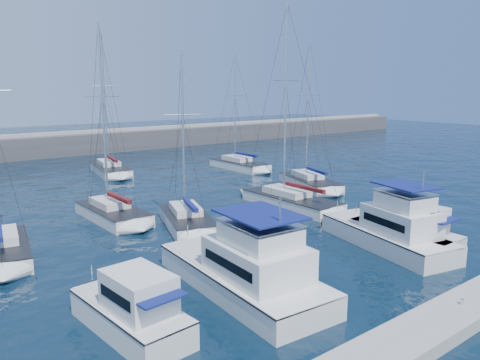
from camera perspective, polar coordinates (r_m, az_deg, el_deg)
ground at (r=29.68m, az=5.93°, el=-8.50°), size 220.00×220.00×0.00m
breakwater at (r=75.18m, az=-22.66°, el=3.53°), size 160.00×6.00×4.45m
dock at (r=23.55m, az=25.39°, el=-14.20°), size 40.00×2.20×0.60m
dock_cleat_centre at (r=23.38m, az=25.48°, el=-13.26°), size 0.16×0.16×0.25m
motor_yacht_port_outer at (r=20.37m, az=-12.90°, el=-15.41°), size 2.98×6.41×3.20m
motor_yacht_port_inner at (r=23.38m, az=0.92°, el=-11.02°), size 4.70×10.78×4.69m
motor_yacht_stbd_inner at (r=30.96m, az=18.00°, el=-5.95°), size 5.25×9.83×4.69m
motor_yacht_stbd_outer at (r=31.66m, az=19.75°, el=-6.05°), size 2.77×6.88×3.20m
sailboat_mid_a at (r=31.37m, az=-27.13°, el=-7.56°), size 4.24×7.49×15.75m
sailboat_mid_b at (r=37.29m, az=-15.28°, el=-3.88°), size 3.21×7.88×14.93m
sailboat_mid_c at (r=34.32m, az=-6.47°, el=-4.88°), size 5.24×7.97×12.87m
sailboat_mid_d at (r=39.96m, az=6.22°, el=-2.53°), size 3.18×9.43×16.96m
sailboat_mid_e at (r=47.97m, az=8.48°, el=-0.28°), size 5.46×8.83×14.81m
sailboat_back_b at (r=57.17m, az=-15.56°, el=1.28°), size 4.70×9.41×16.36m
sailboat_back_c at (r=58.39m, az=-0.11°, el=1.88°), size 3.18×8.76×14.35m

